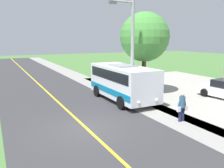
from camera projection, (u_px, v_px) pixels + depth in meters
The scene contains 8 objects.
ground_plane at pixel (86, 128), 12.63m from camera, with size 120.00×120.00×0.00m, color #477238.
road_surface at pixel (86, 128), 12.63m from camera, with size 8.00×100.00×0.01m, color #333335.
sidewalk at pixel (164, 114), 14.93m from camera, with size 2.40×100.00×0.01m, color gray.
road_centre_line at pixel (86, 128), 12.63m from camera, with size 0.16×100.00×0.00m, color gold.
shuttle_bus_front at pixel (123, 81), 18.01m from camera, with size 2.74×6.69×2.73m.
pedestrian_with_bags at pixel (182, 106), 13.49m from camera, with size 0.72×0.34×1.68m.
street_light_pole at pixel (131, 47), 17.17m from camera, with size 1.97×0.24×7.26m.
tree_curbside at pixel (145, 37), 19.90m from camera, with size 4.11×4.11×6.83m.
Camera 1 is at (4.16, 11.31, 4.64)m, focal length 38.41 mm.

